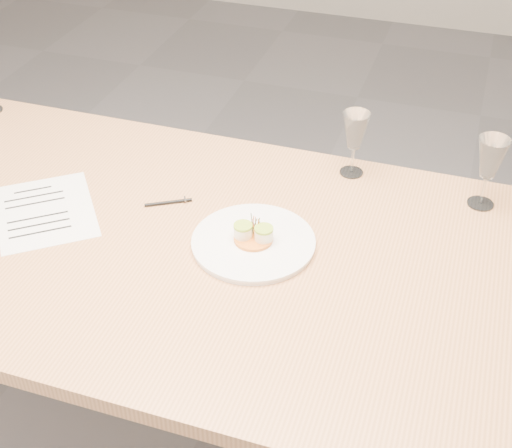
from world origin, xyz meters
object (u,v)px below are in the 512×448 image
(dining_table, at_px, (189,262))
(dinner_plate, at_px, (254,241))
(recipe_sheet, at_px, (45,211))
(wine_glass_2, at_px, (491,160))
(wine_glass_1, at_px, (355,132))
(ballpoint_pen, at_px, (169,202))

(dining_table, bearing_deg, dinner_plate, 12.67)
(recipe_sheet, bearing_deg, dining_table, -37.31)
(dining_table, height_order, wine_glass_2, wine_glass_2)
(recipe_sheet, height_order, wine_glass_1, wine_glass_1)
(wine_glass_2, bearing_deg, wine_glass_1, 173.37)
(wine_glass_2, bearing_deg, dining_table, -150.13)
(wine_glass_1, height_order, wine_glass_2, wine_glass_2)
(dining_table, xyz_separation_m, dinner_plate, (0.16, 0.04, 0.08))
(ballpoint_pen, bearing_deg, dinner_plate, -49.49)
(dining_table, distance_m, wine_glass_2, 0.80)
(dinner_plate, distance_m, wine_glass_1, 0.44)
(recipe_sheet, distance_m, wine_glass_2, 1.14)
(dining_table, distance_m, recipe_sheet, 0.40)
(dining_table, xyz_separation_m, wine_glass_1, (0.32, 0.42, 0.20))
(dining_table, height_order, dinner_plate, dinner_plate)
(ballpoint_pen, bearing_deg, wine_glass_2, -11.94)
(dining_table, height_order, ballpoint_pen, ballpoint_pen)
(ballpoint_pen, bearing_deg, recipe_sheet, 174.26)
(ballpoint_pen, height_order, wine_glass_2, wine_glass_2)
(dinner_plate, bearing_deg, recipe_sheet, -176.14)
(dining_table, xyz_separation_m, recipe_sheet, (-0.40, -0.00, 0.07))
(recipe_sheet, height_order, wine_glass_2, wine_glass_2)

